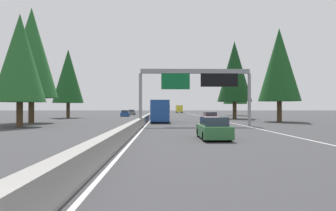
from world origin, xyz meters
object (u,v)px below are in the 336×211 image
object	(u,v)px
conifer_right_near	(279,65)
conifer_right_mid	(235,72)
sign_gantry_overhead	(197,81)
oncoming_near	(125,114)
bus_distant_b	(160,110)
sedan_distant_a	(213,129)
oncoming_far	(132,112)
conifer_right_far	(235,83)
conifer_left_near	(31,53)
conifer_left_foreground	(20,58)
sedan_far_right	(210,118)
conifer_left_mid	(68,76)
box_truck_far_left	(179,109)

from	to	relation	value
conifer_right_near	conifer_right_mid	distance (m)	12.84
sign_gantry_overhead	oncoming_near	bearing A→B (deg)	18.32
bus_distant_b	conifer_right_mid	bearing A→B (deg)	-50.17
conifer_right_near	conifer_right_mid	size ratio (longest dim) A/B	0.95
sedan_distant_a	oncoming_far	xyz separation A→B (m)	(67.32, 11.90, 0.00)
conifer_right_far	conifer_left_near	xyz separation A→B (m)	(-38.19, 36.58, 0.98)
oncoming_far	conifer_right_far	bearing A→B (deg)	73.75
sedan_distant_a	conifer_left_foreground	size ratio (longest dim) A/B	0.36
sedan_distant_a	sedan_far_right	size ratio (longest dim) A/B	1.00
oncoming_near	conifer_left_foreground	distance (m)	40.22
conifer_right_far	conifer_left_foreground	world-z (taller)	conifer_right_far
sign_gantry_overhead	conifer_left_near	xyz separation A→B (m)	(6.81, 21.36, 4.30)
oncoming_far	sedan_far_right	bearing A→B (deg)	18.77
bus_distant_b	conifer_right_mid	size ratio (longest dim) A/B	0.79
conifer_left_foreground	sign_gantry_overhead	bearing A→B (deg)	-86.06
conifer_right_mid	sign_gantry_overhead	bearing A→B (deg)	156.67
oncoming_near	conifer_right_near	distance (m)	38.64
sedan_distant_a	conifer_left_foreground	bearing A→B (deg)	55.24
oncoming_near	oncoming_far	bearing A→B (deg)	179.70
oncoming_far	conifer_right_far	distance (m)	29.83
sign_gantry_overhead	conifer_left_mid	xyz separation A→B (m)	(27.10, 22.63, 3.25)
sign_gantry_overhead	conifer_right_far	size ratio (longest dim) A/B	0.91
conifer_right_far	conifer_left_foreground	bearing A→B (deg)	143.40
sedan_distant_a	sedan_far_right	xyz separation A→B (m)	(22.53, -3.32, 0.00)
box_truck_far_left	conifer_right_far	bearing A→B (deg)	-164.03
sedan_far_right	conifer_left_foreground	distance (m)	24.89
box_truck_far_left	conifer_right_mid	size ratio (longest dim) A/B	0.59
sign_gantry_overhead	conifer_right_mid	bearing A→B (deg)	-23.33
oncoming_near	conifer_left_foreground	xyz separation A→B (m)	(-39.09, 6.66, 6.74)
sedan_distant_a	box_truck_far_left	bearing A→B (deg)	-2.00
oncoming_near	conifer_right_mid	world-z (taller)	conifer_right_mid
box_truck_far_left	conifer_right_near	bearing A→B (deg)	-172.46
box_truck_far_left	oncoming_near	size ratio (longest dim) A/B	1.93
sedan_far_right	conifer_right_mid	bearing A→B (deg)	-25.91
box_truck_far_left	conifer_left_mid	world-z (taller)	conifer_left_mid
box_truck_far_left	conifer_left_foreground	bearing A→B (deg)	165.98
conifer_right_near	conifer_left_near	bearing A→B (deg)	95.35
sedan_distant_a	conifer_right_near	bearing A→B (deg)	-29.61
sedan_distant_a	box_truck_far_left	world-z (taller)	box_truck_far_left
sedan_distant_a	oncoming_near	distance (m)	53.39
sign_gantry_overhead	conifer_right_mid	world-z (taller)	conifer_right_mid
oncoming_near	conifer_left_foreground	bearing A→B (deg)	-9.67
conifer_left_mid	conifer_right_mid	bearing A→B (deg)	-98.36
oncoming_near	sedan_far_right	bearing A→B (deg)	27.41
sedan_distant_a	oncoming_near	xyz separation A→B (m)	(52.03, 11.98, 0.00)
oncoming_near	conifer_right_near	xyz separation A→B (m)	(-27.72, -25.80, 7.69)
sedan_far_right	conifer_right_mid	xyz separation A→B (m)	(14.09, -6.85, 8.12)
oncoming_far	conifer_right_mid	world-z (taller)	conifer_right_mid
conifer_left_foreground	bus_distant_b	bearing A→B (deg)	-50.98
bus_distant_b	box_truck_far_left	distance (m)	77.09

